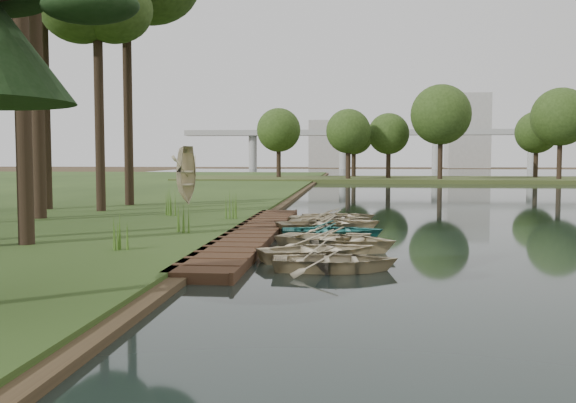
# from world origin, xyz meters

# --- Properties ---
(ground) EXTENTS (300.00, 300.00, 0.00)m
(ground) POSITION_xyz_m (0.00, 0.00, 0.00)
(ground) COLOR #3D2F1D
(boardwalk) EXTENTS (1.60, 16.00, 0.30)m
(boardwalk) POSITION_xyz_m (-1.60, 0.00, 0.15)
(boardwalk) COLOR #392416
(boardwalk) RESTS_ON ground
(peninsula) EXTENTS (50.00, 14.00, 0.45)m
(peninsula) POSITION_xyz_m (8.00, 50.00, 0.23)
(peninsula) COLOR #3D4920
(peninsula) RESTS_ON ground
(far_trees) EXTENTS (45.60, 5.60, 8.80)m
(far_trees) POSITION_xyz_m (4.67, 50.00, 6.43)
(far_trees) COLOR black
(far_trees) RESTS_ON peninsula
(bridge) EXTENTS (95.90, 4.00, 8.60)m
(bridge) POSITION_xyz_m (12.31, 120.00, 7.08)
(bridge) COLOR #A5A5A0
(bridge) RESTS_ON ground
(building_a) EXTENTS (10.00, 8.00, 18.00)m
(building_a) POSITION_xyz_m (30.00, 140.00, 9.00)
(building_a) COLOR #A5A5A0
(building_a) RESTS_ON ground
(building_b) EXTENTS (8.00, 8.00, 12.00)m
(building_b) POSITION_xyz_m (-5.00, 145.00, 6.00)
(building_b) COLOR #A5A5A0
(building_b) RESTS_ON ground
(rowboat_0) EXTENTS (3.14, 2.36, 0.62)m
(rowboat_0) POSITION_xyz_m (1.26, -6.04, 0.36)
(rowboat_0) COLOR #C7B790
(rowboat_0) RESTS_ON water
(rowboat_1) EXTENTS (3.81, 3.35, 0.66)m
(rowboat_1) POSITION_xyz_m (0.81, -4.56, 0.38)
(rowboat_1) COLOR #C7B790
(rowboat_1) RESTS_ON water
(rowboat_2) EXTENTS (4.22, 3.63, 0.74)m
(rowboat_2) POSITION_xyz_m (1.22, -2.70, 0.42)
(rowboat_2) COLOR #C7B790
(rowboat_2) RESTS_ON water
(rowboat_3) EXTENTS (3.65, 3.23, 0.63)m
(rowboat_3) POSITION_xyz_m (0.92, -1.73, 0.36)
(rowboat_3) COLOR #C7B790
(rowboat_3) RESTS_ON water
(rowboat_4) EXTENTS (3.53, 2.69, 0.68)m
(rowboat_4) POSITION_xyz_m (1.05, -0.37, 0.39)
(rowboat_4) COLOR #2C7C75
(rowboat_4) RESTS_ON water
(rowboat_5) EXTENTS (4.43, 3.81, 0.77)m
(rowboat_5) POSITION_xyz_m (0.90, 1.42, 0.44)
(rowboat_5) COLOR #C7B790
(rowboat_5) RESTS_ON water
(rowboat_6) EXTENTS (3.43, 2.51, 0.69)m
(rowboat_6) POSITION_xyz_m (1.03, 2.54, 0.40)
(rowboat_6) COLOR #C7B790
(rowboat_6) RESTS_ON water
(rowboat_7) EXTENTS (3.30, 2.42, 0.66)m
(rowboat_7) POSITION_xyz_m (0.81, 3.99, 0.38)
(rowboat_7) COLOR #C7B790
(rowboat_7) RESTS_ON water
(rowboat_8) EXTENTS (3.26, 2.51, 0.63)m
(rowboat_8) POSITION_xyz_m (1.14, 5.34, 0.36)
(rowboat_8) COLOR #C7B790
(rowboat_8) RESTS_ON water
(stored_rowboat) EXTENTS (3.50, 2.98, 0.62)m
(stored_rowboat) POSITION_xyz_m (-6.65, 10.84, 0.61)
(stored_rowboat) COLOR #C7B790
(stored_rowboat) RESTS_ON bank
(tree_4) EXTENTS (3.76, 3.76, 10.47)m
(tree_4) POSITION_xyz_m (-9.58, 6.80, 9.03)
(tree_4) COLOR black
(tree_4) RESTS_ON bank
(reeds_0) EXTENTS (0.60, 0.60, 0.86)m
(reeds_0) POSITION_xyz_m (-4.43, -5.00, 0.73)
(reeds_0) COLOR #3F661E
(reeds_0) RESTS_ON bank
(reeds_1) EXTENTS (0.60, 0.60, 0.94)m
(reeds_1) POSITION_xyz_m (-3.74, -0.90, 0.77)
(reeds_1) COLOR #3F661E
(reeds_1) RESTS_ON bank
(reeds_2) EXTENTS (0.60, 0.60, 1.11)m
(reeds_2) POSITION_xyz_m (-5.79, 4.88, 0.86)
(reeds_2) COLOR #3F661E
(reeds_2) RESTS_ON bank
(reeds_3) EXTENTS (0.60, 0.60, 1.11)m
(reeds_3) POSITION_xyz_m (-3.05, 3.80, 0.86)
(reeds_3) COLOR #3F661E
(reeds_3) RESTS_ON bank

